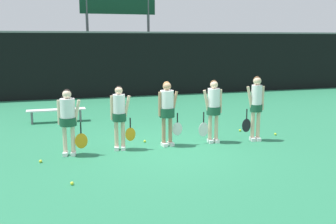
{
  "coord_description": "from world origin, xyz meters",
  "views": [
    {
      "loc": [
        -2.83,
        -9.62,
        2.8
      ],
      "look_at": [
        0.02,
        0.01,
        0.92
      ],
      "focal_mm": 42.0,
      "sensor_mm": 36.0,
      "label": 1
    }
  ],
  "objects_px": {
    "tennis_ball_3": "(275,134)",
    "scoreboard": "(118,12)",
    "tennis_ball_0": "(41,161)",
    "tennis_ball_4": "(240,130)",
    "bench_courtside": "(56,111)",
    "tennis_ball_1": "(145,141)",
    "player_2": "(167,108)",
    "player_4": "(256,103)",
    "player_0": "(68,117)",
    "player_1": "(119,113)",
    "player_3": "(213,106)",
    "tennis_ball_2": "(72,183)"
  },
  "relations": [
    {
      "from": "player_0",
      "to": "tennis_ball_4",
      "type": "relative_size",
      "value": 23.23
    },
    {
      "from": "scoreboard",
      "to": "player_3",
      "type": "relative_size",
      "value": 3.09
    },
    {
      "from": "player_4",
      "to": "tennis_ball_3",
      "type": "distance_m",
      "value": 1.4
    },
    {
      "from": "tennis_ball_1",
      "to": "tennis_ball_4",
      "type": "bearing_deg",
      "value": 8.01
    },
    {
      "from": "player_4",
      "to": "tennis_ball_3",
      "type": "bearing_deg",
      "value": 32.04
    },
    {
      "from": "player_3",
      "to": "tennis_ball_0",
      "type": "distance_m",
      "value": 4.64
    },
    {
      "from": "tennis_ball_4",
      "to": "tennis_ball_0",
      "type": "bearing_deg",
      "value": -165.44
    },
    {
      "from": "tennis_ball_0",
      "to": "tennis_ball_3",
      "type": "distance_m",
      "value": 6.63
    },
    {
      "from": "player_4",
      "to": "tennis_ball_1",
      "type": "distance_m",
      "value": 3.24
    },
    {
      "from": "player_2",
      "to": "player_4",
      "type": "bearing_deg",
      "value": -11.63
    },
    {
      "from": "player_2",
      "to": "player_4",
      "type": "relative_size",
      "value": 0.95
    },
    {
      "from": "tennis_ball_1",
      "to": "player_4",
      "type": "bearing_deg",
      "value": -12.21
    },
    {
      "from": "tennis_ball_3",
      "to": "tennis_ball_4",
      "type": "xyz_separation_m",
      "value": [
        -0.78,
        0.73,
        -0.0
      ]
    },
    {
      "from": "bench_courtside",
      "to": "player_2",
      "type": "relative_size",
      "value": 1.13
    },
    {
      "from": "player_0",
      "to": "player_4",
      "type": "xyz_separation_m",
      "value": [
        5.03,
        -0.01,
        0.1
      ]
    },
    {
      "from": "bench_courtside",
      "to": "tennis_ball_1",
      "type": "xyz_separation_m",
      "value": [
        2.27,
        -3.47,
        -0.35
      ]
    },
    {
      "from": "scoreboard",
      "to": "player_3",
      "type": "height_order",
      "value": "scoreboard"
    },
    {
      "from": "bench_courtside",
      "to": "player_4",
      "type": "distance_m",
      "value": 6.73
    },
    {
      "from": "player_4",
      "to": "tennis_ball_1",
      "type": "height_order",
      "value": "player_4"
    },
    {
      "from": "tennis_ball_3",
      "to": "scoreboard",
      "type": "bearing_deg",
      "value": 104.11
    },
    {
      "from": "tennis_ball_3",
      "to": "tennis_ball_0",
      "type": "bearing_deg",
      "value": -173.3
    },
    {
      "from": "tennis_ball_0",
      "to": "tennis_ball_4",
      "type": "bearing_deg",
      "value": 14.56
    },
    {
      "from": "tennis_ball_1",
      "to": "tennis_ball_4",
      "type": "distance_m",
      "value": 3.13
    },
    {
      "from": "bench_courtside",
      "to": "player_2",
      "type": "bearing_deg",
      "value": -54.78
    },
    {
      "from": "player_1",
      "to": "player_4",
      "type": "xyz_separation_m",
      "value": [
        3.77,
        -0.15,
        0.11
      ]
    },
    {
      "from": "player_2",
      "to": "tennis_ball_1",
      "type": "bearing_deg",
      "value": 128.79
    },
    {
      "from": "player_1",
      "to": "player_2",
      "type": "bearing_deg",
      "value": 11.28
    },
    {
      "from": "tennis_ball_0",
      "to": "tennis_ball_4",
      "type": "height_order",
      "value": "tennis_ball_0"
    },
    {
      "from": "tennis_ball_3",
      "to": "tennis_ball_2",
      "type": "bearing_deg",
      "value": -158.0
    },
    {
      "from": "player_2",
      "to": "tennis_ball_2",
      "type": "relative_size",
      "value": 25.12
    },
    {
      "from": "scoreboard",
      "to": "player_0",
      "type": "bearing_deg",
      "value": -105.51
    },
    {
      "from": "player_0",
      "to": "player_3",
      "type": "distance_m",
      "value": 3.82
    },
    {
      "from": "player_3",
      "to": "tennis_ball_1",
      "type": "relative_size",
      "value": 25.78
    },
    {
      "from": "tennis_ball_3",
      "to": "player_3",
      "type": "bearing_deg",
      "value": -174.13
    },
    {
      "from": "tennis_ball_1",
      "to": "tennis_ball_2",
      "type": "height_order",
      "value": "tennis_ball_2"
    },
    {
      "from": "player_0",
      "to": "tennis_ball_0",
      "type": "xyz_separation_m",
      "value": [
        -0.68,
        -0.43,
        -0.93
      ]
    },
    {
      "from": "scoreboard",
      "to": "player_2",
      "type": "relative_size",
      "value": 3.09
    },
    {
      "from": "tennis_ball_2",
      "to": "tennis_ball_3",
      "type": "relative_size",
      "value": 0.97
    },
    {
      "from": "player_2",
      "to": "player_4",
      "type": "distance_m",
      "value": 2.51
    },
    {
      "from": "player_3",
      "to": "tennis_ball_1",
      "type": "height_order",
      "value": "player_3"
    },
    {
      "from": "player_3",
      "to": "player_4",
      "type": "bearing_deg",
      "value": -3.74
    },
    {
      "from": "tennis_ball_1",
      "to": "tennis_ball_3",
      "type": "bearing_deg",
      "value": -4.39
    },
    {
      "from": "tennis_ball_2",
      "to": "player_4",
      "type": "bearing_deg",
      "value": 22.02
    },
    {
      "from": "scoreboard",
      "to": "tennis_ball_1",
      "type": "bearing_deg",
      "value": -95.99
    },
    {
      "from": "bench_courtside",
      "to": "tennis_ball_0",
      "type": "distance_m",
      "value": 4.58
    },
    {
      "from": "tennis_ball_2",
      "to": "player_0",
      "type": "bearing_deg",
      "value": 88.45
    },
    {
      "from": "player_1",
      "to": "player_4",
      "type": "bearing_deg",
      "value": 8.06
    },
    {
      "from": "tennis_ball_1",
      "to": "tennis_ball_4",
      "type": "xyz_separation_m",
      "value": [
        3.1,
        0.44,
        0.0
      ]
    },
    {
      "from": "bench_courtside",
      "to": "player_4",
      "type": "bearing_deg",
      "value": -37.87
    },
    {
      "from": "player_0",
      "to": "tennis_ball_1",
      "type": "relative_size",
      "value": 24.46
    }
  ]
}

